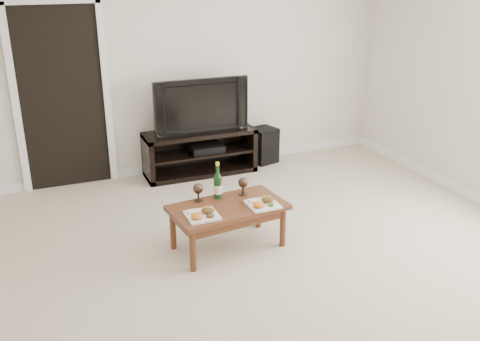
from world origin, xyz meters
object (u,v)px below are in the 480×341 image
Objects in this scene: television at (199,104)px; subwoofer at (263,145)px; coffee_table at (228,226)px; media_console at (200,152)px.

television is 1.11m from subwoofer.
coffee_table is (-1.25, -1.96, -0.02)m from subwoofer.
media_console is 1.91m from coffee_table.
coffee_table is at bearing -100.79° from media_console.
television is 2.50× the size of subwoofer.
television reaches higher than subwoofer.
television is 1.12× the size of coffee_table.
coffee_table is (-0.36, -1.88, -0.07)m from media_console.
media_console is 0.61m from television.
subwoofer reaches higher than coffee_table.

